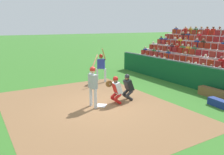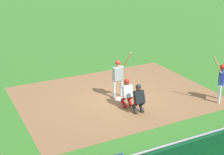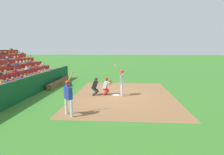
{
  "view_description": "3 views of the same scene",
  "coord_description": "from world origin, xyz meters",
  "px_view_note": "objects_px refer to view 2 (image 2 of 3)",
  "views": [
    {
      "loc": [
        -8.74,
        4.58,
        3.53
      ],
      "look_at": [
        -0.44,
        -0.31,
        1.35
      ],
      "focal_mm": 37.22,
      "sensor_mm": 36.0,
      "label": 1
    },
    {
      "loc": [
        -6.52,
        -12.22,
        6.32
      ],
      "look_at": [
        -0.57,
        -0.25,
        1.29
      ],
      "focal_mm": 52.31,
      "sensor_mm": 36.0,
      "label": 2
    },
    {
      "loc": [
        12.1,
        0.67,
        3.28
      ],
      "look_at": [
        -0.52,
        -0.35,
        1.19
      ],
      "focal_mm": 28.26,
      "sensor_mm": 36.0,
      "label": 3
    }
  ],
  "objects_px": {
    "home_plate_marker": "(121,99)",
    "batter_at_plate": "(118,74)",
    "on_deck_batter": "(221,79)",
    "catcher_crouching": "(127,91)",
    "home_plate_umpire": "(139,97)"
  },
  "relations": [
    {
      "from": "on_deck_batter",
      "to": "catcher_crouching",
      "type": "bearing_deg",
      "value": 161.04
    },
    {
      "from": "batter_at_plate",
      "to": "on_deck_batter",
      "type": "xyz_separation_m",
      "value": [
        3.94,
        -2.49,
        -0.03
      ]
    },
    {
      "from": "home_plate_marker",
      "to": "home_plate_umpire",
      "type": "distance_m",
      "value": 1.64
    },
    {
      "from": "home_plate_marker",
      "to": "catcher_crouching",
      "type": "bearing_deg",
      "value": -95.7
    },
    {
      "from": "batter_at_plate",
      "to": "on_deck_batter",
      "type": "distance_m",
      "value": 4.66
    },
    {
      "from": "batter_at_plate",
      "to": "catcher_crouching",
      "type": "distance_m",
      "value": 1.17
    },
    {
      "from": "home_plate_marker",
      "to": "home_plate_umpire",
      "type": "xyz_separation_m",
      "value": [
        0.07,
        -1.48,
        0.69
      ]
    },
    {
      "from": "home_plate_marker",
      "to": "on_deck_batter",
      "type": "distance_m",
      "value": 4.65
    },
    {
      "from": "home_plate_marker",
      "to": "batter_at_plate",
      "type": "relative_size",
      "value": 0.19
    },
    {
      "from": "catcher_crouching",
      "to": "home_plate_umpire",
      "type": "xyz_separation_m",
      "value": [
        0.14,
        -0.75,
        -0.02
      ]
    },
    {
      "from": "home_plate_marker",
      "to": "batter_at_plate",
      "type": "xyz_separation_m",
      "value": [
        0.05,
        0.37,
        1.12
      ]
    },
    {
      "from": "home_plate_marker",
      "to": "catcher_crouching",
      "type": "distance_m",
      "value": 1.02
    },
    {
      "from": "home_plate_marker",
      "to": "batter_at_plate",
      "type": "height_order",
      "value": "batter_at_plate"
    },
    {
      "from": "catcher_crouching",
      "to": "home_plate_umpire",
      "type": "bearing_deg",
      "value": -79.42
    },
    {
      "from": "home_plate_umpire",
      "to": "on_deck_batter",
      "type": "height_order",
      "value": "on_deck_batter"
    }
  ]
}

